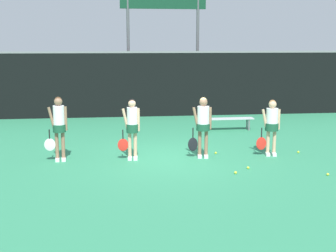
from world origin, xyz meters
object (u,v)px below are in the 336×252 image
(player_2, at_px, (203,122))
(bench_courtside, at_px, (227,120))
(tennis_ball_1, at_px, (328,174))
(tennis_ball_2, at_px, (248,168))
(tennis_ball_4, at_px, (236,173))
(tennis_ball_0, at_px, (298,152))
(player_1, at_px, (132,124))
(player_3, at_px, (272,123))
(scoreboard, at_px, (163,10))
(player_0, at_px, (59,123))
(tennis_ball_3, at_px, (216,153))

(player_2, bearing_deg, bench_courtside, 74.62)
(tennis_ball_1, relative_size, tennis_ball_2, 0.98)
(tennis_ball_4, bearing_deg, player_2, 105.64)
(tennis_ball_0, height_order, tennis_ball_1, same)
(player_1, relative_size, player_3, 1.05)
(tennis_ball_1, distance_m, tennis_ball_2, 1.98)
(scoreboard, xyz_separation_m, tennis_ball_2, (1.05, -10.46, -4.68))
(player_3, bearing_deg, player_2, -171.54)
(player_0, height_order, player_1, player_0)
(tennis_ball_0, relative_size, tennis_ball_2, 0.97)
(tennis_ball_2, height_order, tennis_ball_4, tennis_ball_4)
(tennis_ball_4, bearing_deg, tennis_ball_3, 90.71)
(tennis_ball_2, bearing_deg, player_2, 124.67)
(scoreboard, bearing_deg, tennis_ball_3, -86.20)
(player_0, xyz_separation_m, tennis_ball_1, (6.77, -2.32, -1.04))
(tennis_ball_3, bearing_deg, player_2, -142.39)
(scoreboard, height_order, tennis_ball_4, scoreboard)
(bench_courtside, relative_size, tennis_ball_4, 28.15)
(bench_courtside, relative_size, player_3, 1.23)
(player_1, bearing_deg, bench_courtside, 50.27)
(player_3, bearing_deg, tennis_ball_4, -122.15)
(tennis_ball_4, bearing_deg, tennis_ball_0, 38.47)
(player_1, xyz_separation_m, player_2, (2.02, -0.02, 0.04))
(tennis_ball_3, bearing_deg, bench_courtside, 71.16)
(tennis_ball_3, height_order, tennis_ball_4, tennis_ball_4)
(player_2, bearing_deg, tennis_ball_2, -47.52)
(player_1, distance_m, tennis_ball_0, 5.07)
(player_0, relative_size, tennis_ball_0, 26.85)
(player_0, distance_m, player_3, 6.05)
(player_1, bearing_deg, tennis_ball_1, -21.63)
(scoreboard, relative_size, tennis_ball_0, 89.27)
(tennis_ball_1, xyz_separation_m, tennis_ball_4, (-2.24, 0.43, 0.00))
(scoreboard, distance_m, tennis_ball_3, 9.92)
(tennis_ball_1, bearing_deg, player_0, 161.06)
(player_0, bearing_deg, player_3, -5.97)
(scoreboard, height_order, player_3, scoreboard)
(player_3, xyz_separation_m, tennis_ball_1, (0.72, -2.20, -0.94))
(tennis_ball_2, relative_size, tennis_ball_4, 0.96)
(scoreboard, xyz_separation_m, tennis_ball_4, (0.61, -10.87, -4.68))
(player_2, height_order, tennis_ball_2, player_2)
(player_1, distance_m, tennis_ball_4, 3.24)
(player_2, relative_size, tennis_ball_3, 25.83)
(scoreboard, distance_m, bench_courtside, 6.92)
(player_2, bearing_deg, scoreboard, 98.49)
(player_1, bearing_deg, tennis_ball_4, -32.15)
(bench_courtside, xyz_separation_m, tennis_ball_0, (1.25, -3.82, -0.37))
(bench_courtside, distance_m, player_1, 5.48)
(player_3, relative_size, tennis_ball_4, 22.82)
(bench_courtside, distance_m, player_0, 6.96)
(scoreboard, height_order, player_1, scoreboard)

